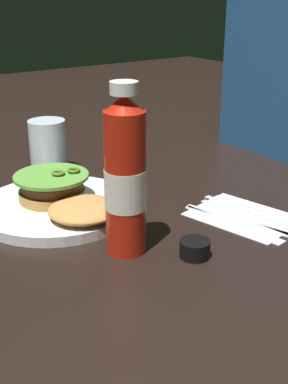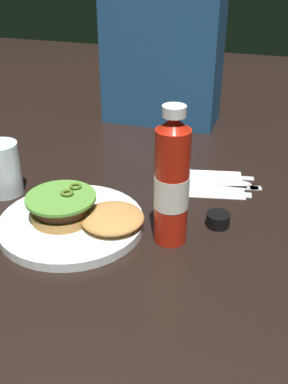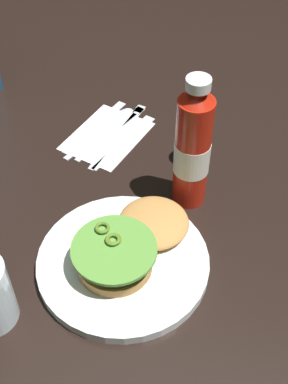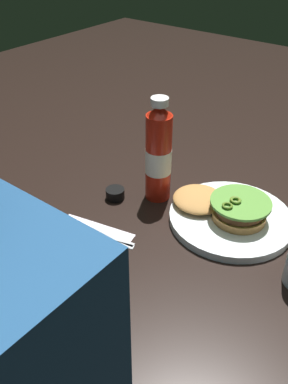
{
  "view_description": "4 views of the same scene",
  "coord_description": "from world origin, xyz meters",
  "px_view_note": "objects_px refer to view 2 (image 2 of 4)",
  "views": [
    {
      "loc": [
        0.76,
        -0.44,
        0.36
      ],
      "look_at": [
        0.15,
        0.01,
        0.06
      ],
      "focal_mm": 47.37,
      "sensor_mm": 36.0,
      "label": 1
    },
    {
      "loc": [
        0.36,
        -0.72,
        0.47
      ],
      "look_at": [
        0.13,
        0.01,
        0.04
      ],
      "focal_mm": 42.33,
      "sensor_mm": 36.0,
      "label": 2
    },
    {
      "loc": [
        -0.31,
        -0.44,
        0.67
      ],
      "look_at": [
        0.12,
        -0.03,
        0.05
      ],
      "focal_mm": 47.74,
      "sensor_mm": 36.0,
      "label": 3
    },
    {
      "loc": [
        -0.27,
        0.6,
        0.58
      ],
      "look_at": [
        0.18,
        0.01,
        0.07
      ],
      "focal_mm": 39.06,
      "sensor_mm": 36.0,
      "label": 4
    }
  ],
  "objects_px": {
    "dinner_plate": "(72,223)",
    "butter_knife": "(216,175)",
    "ketchup_bottle": "(172,183)",
    "condiment_cup": "(217,221)",
    "burger_sandwich": "(82,211)",
    "spoon_utensil": "(218,179)",
    "steak_knife": "(217,183)",
    "napkin": "(205,183)",
    "fork_utensil": "(214,191)",
    "diner_person": "(163,34)",
    "water_glass": "(2,169)",
    "table_knife": "(217,186)"
  },
  "relations": [
    {
      "from": "water_glass",
      "to": "condiment_cup",
      "type": "height_order",
      "value": "water_glass"
    },
    {
      "from": "burger_sandwich",
      "to": "table_knife",
      "type": "distance_m",
      "value": 0.32
    },
    {
      "from": "steak_knife",
      "to": "condiment_cup",
      "type": "bearing_deg",
      "value": -79.97
    },
    {
      "from": "dinner_plate",
      "to": "fork_utensil",
      "type": "distance_m",
      "value": 0.31
    },
    {
      "from": "condiment_cup",
      "to": "steak_knife",
      "type": "height_order",
      "value": "condiment_cup"
    },
    {
      "from": "burger_sandwich",
      "to": "spoon_utensil",
      "type": "xyz_separation_m",
      "value": [
        0.21,
        0.26,
        -0.03
      ]
    },
    {
      "from": "condiment_cup",
      "to": "spoon_utensil",
      "type": "relative_size",
      "value": 0.22
    },
    {
      "from": "fork_utensil",
      "to": "butter_knife",
      "type": "distance_m",
      "value": 0.08
    },
    {
      "from": "condiment_cup",
      "to": "napkin",
      "type": "distance_m",
      "value": 0.17
    },
    {
      "from": "dinner_plate",
      "to": "spoon_utensil",
      "type": "xyz_separation_m",
      "value": [
        0.23,
        0.27,
        -0.0
      ]
    },
    {
      "from": "ketchup_bottle",
      "to": "condiment_cup",
      "type": "bearing_deg",
      "value": 40.76
    },
    {
      "from": "ketchup_bottle",
      "to": "water_glass",
      "type": "relative_size",
      "value": 2.22
    },
    {
      "from": "spoon_utensil",
      "to": "condiment_cup",
      "type": "bearing_deg",
      "value": -81.03
    },
    {
      "from": "butter_knife",
      "to": "fork_utensil",
      "type": "bearing_deg",
      "value": -82.74
    },
    {
      "from": "burger_sandwich",
      "to": "spoon_utensil",
      "type": "height_order",
      "value": "burger_sandwich"
    },
    {
      "from": "ketchup_bottle",
      "to": "butter_knife",
      "type": "bearing_deg",
      "value": 82.29
    },
    {
      "from": "ketchup_bottle",
      "to": "steak_knife",
      "type": "distance_m",
      "value": 0.26
    },
    {
      "from": "napkin",
      "to": "fork_utensil",
      "type": "bearing_deg",
      "value": -52.42
    },
    {
      "from": "burger_sandwich",
      "to": "spoon_utensil",
      "type": "distance_m",
      "value": 0.34
    },
    {
      "from": "napkin",
      "to": "fork_utensil",
      "type": "height_order",
      "value": "fork_utensil"
    },
    {
      "from": "table_knife",
      "to": "dinner_plate",
      "type": "bearing_deg",
      "value": -135.03
    },
    {
      "from": "ketchup_bottle",
      "to": "steak_knife",
      "type": "xyz_separation_m",
      "value": [
        0.05,
        0.23,
        -0.11
      ]
    },
    {
      "from": "dinner_plate",
      "to": "water_glass",
      "type": "height_order",
      "value": "water_glass"
    },
    {
      "from": "table_knife",
      "to": "condiment_cup",
      "type": "bearing_deg",
      "value": -80.53
    },
    {
      "from": "steak_knife",
      "to": "diner_person",
      "type": "distance_m",
      "value": 0.49
    },
    {
      "from": "ketchup_bottle",
      "to": "spoon_utensil",
      "type": "bearing_deg",
      "value": 79.6
    },
    {
      "from": "ketchup_bottle",
      "to": "table_knife",
      "type": "bearing_deg",
      "value": 77.09
    },
    {
      "from": "dinner_plate",
      "to": "butter_knife",
      "type": "height_order",
      "value": "dinner_plate"
    },
    {
      "from": "water_glass",
      "to": "diner_person",
      "type": "bearing_deg",
      "value": 69.83
    },
    {
      "from": "napkin",
      "to": "diner_person",
      "type": "xyz_separation_m",
      "value": [
        -0.2,
        0.36,
        0.25
      ]
    },
    {
      "from": "fork_utensil",
      "to": "steak_knife",
      "type": "height_order",
      "value": "same"
    },
    {
      "from": "burger_sandwich",
      "to": "diner_person",
      "type": "xyz_separation_m",
      "value": [
        -0.02,
        0.61,
        0.21
      ]
    },
    {
      "from": "table_knife",
      "to": "butter_knife",
      "type": "relative_size",
      "value": 1.1
    },
    {
      "from": "ketchup_bottle",
      "to": "diner_person",
      "type": "relative_size",
      "value": 0.45
    },
    {
      "from": "dinner_plate",
      "to": "butter_knife",
      "type": "xyz_separation_m",
      "value": [
        0.22,
        0.29,
        -0.0
      ]
    },
    {
      "from": "water_glass",
      "to": "spoon_utensil",
      "type": "xyz_separation_m",
      "value": [
        0.42,
        0.19,
        -0.05
      ]
    },
    {
      "from": "condiment_cup",
      "to": "napkin",
      "type": "height_order",
      "value": "condiment_cup"
    },
    {
      "from": "condiment_cup",
      "to": "fork_utensil",
      "type": "distance_m",
      "value": 0.13
    },
    {
      "from": "burger_sandwich",
      "to": "steak_knife",
      "type": "relative_size",
      "value": 1.03
    },
    {
      "from": "burger_sandwich",
      "to": "napkin",
      "type": "bearing_deg",
      "value": 52.97
    },
    {
      "from": "burger_sandwich",
      "to": "dinner_plate",
      "type": "bearing_deg",
      "value": -172.17
    },
    {
      "from": "spoon_utensil",
      "to": "butter_knife",
      "type": "relative_size",
      "value": 1.03
    },
    {
      "from": "burger_sandwich",
      "to": "ketchup_bottle",
      "type": "height_order",
      "value": "ketchup_bottle"
    },
    {
      "from": "steak_knife",
      "to": "dinner_plate",
      "type": "bearing_deg",
      "value": -132.9
    },
    {
      "from": "ketchup_bottle",
      "to": "diner_person",
      "type": "xyz_separation_m",
      "value": [
        -0.18,
        0.59,
        0.13
      ]
    },
    {
      "from": "burger_sandwich",
      "to": "fork_utensil",
      "type": "relative_size",
      "value": 1.11
    },
    {
      "from": "ketchup_bottle",
      "to": "diner_person",
      "type": "height_order",
      "value": "diner_person"
    },
    {
      "from": "steak_knife",
      "to": "spoon_utensil",
      "type": "relative_size",
      "value": 1.03
    },
    {
      "from": "napkin",
      "to": "butter_knife",
      "type": "relative_size",
      "value": 0.85
    },
    {
      "from": "table_knife",
      "to": "spoon_utensil",
      "type": "distance_m",
      "value": 0.03
    }
  ]
}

